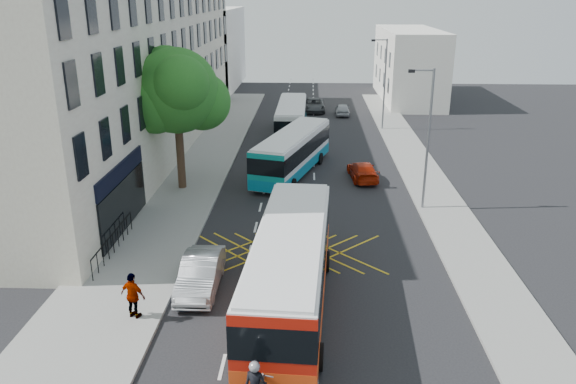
# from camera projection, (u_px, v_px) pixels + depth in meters

# --- Properties ---
(ground) EXTENTS (120.00, 120.00, 0.00)m
(ground) POSITION_uv_depth(u_px,v_px,m) (316.00, 320.00, 21.78)
(ground) COLOR black
(ground) RESTS_ON ground
(pavement_left) EXTENTS (5.00, 70.00, 0.15)m
(pavement_left) POSITION_uv_depth(u_px,v_px,m) (183.00, 188.00, 36.19)
(pavement_left) COLOR gray
(pavement_left) RESTS_ON ground
(pavement_right) EXTENTS (3.00, 70.00, 0.15)m
(pavement_right) POSITION_uv_depth(u_px,v_px,m) (433.00, 191.00, 35.58)
(pavement_right) COLOR gray
(pavement_right) RESTS_ON ground
(terrace_main) EXTENTS (8.30, 45.00, 13.50)m
(terrace_main) POSITION_uv_depth(u_px,v_px,m) (133.00, 64.00, 43.07)
(terrace_main) COLOR beige
(terrace_main) RESTS_ON ground
(terrace_far) EXTENTS (8.00, 20.00, 10.00)m
(terrace_far) POSITION_uv_depth(u_px,v_px,m) (205.00, 49.00, 72.36)
(terrace_far) COLOR silver
(terrace_far) RESTS_ON ground
(building_right) EXTENTS (6.00, 18.00, 8.00)m
(building_right) POSITION_uv_depth(u_px,v_px,m) (408.00, 65.00, 65.16)
(building_right) COLOR silver
(building_right) RESTS_ON ground
(street_tree) EXTENTS (6.30, 5.70, 8.80)m
(street_tree) POSITION_uv_depth(u_px,v_px,m) (176.00, 92.00, 34.06)
(street_tree) COLOR #382619
(street_tree) RESTS_ON pavement_left
(lamp_near) EXTENTS (1.45, 0.15, 8.00)m
(lamp_near) POSITION_uv_depth(u_px,v_px,m) (427.00, 133.00, 31.27)
(lamp_near) COLOR slate
(lamp_near) RESTS_ON pavement_right
(lamp_far) EXTENTS (1.45, 0.15, 8.00)m
(lamp_far) POSITION_uv_depth(u_px,v_px,m) (384.00, 79.00, 50.09)
(lamp_far) COLOR slate
(lamp_far) RESTS_ON pavement_right
(railings) EXTENTS (0.08, 5.60, 1.14)m
(railings) POSITION_uv_depth(u_px,v_px,m) (113.00, 242.00, 26.89)
(railings) COLOR black
(railings) RESTS_ON pavement_left
(bus_near) EXTENTS (3.42, 11.88, 3.30)m
(bus_near) POSITION_uv_depth(u_px,v_px,m) (290.00, 268.00, 22.17)
(bus_near) COLOR silver
(bus_near) RESTS_ON ground
(bus_mid) EXTENTS (5.32, 10.72, 2.94)m
(bus_mid) POSITION_uv_depth(u_px,v_px,m) (292.00, 152.00, 38.79)
(bus_mid) COLOR silver
(bus_mid) RESTS_ON ground
(bus_far) EXTENTS (2.65, 10.43, 2.93)m
(bus_far) POSITION_uv_depth(u_px,v_px,m) (292.00, 119.00, 49.04)
(bus_far) COLOR silver
(bus_far) RESTS_ON ground
(parked_car_blue) EXTENTS (1.92, 3.91, 1.28)m
(parked_car_blue) POSITION_uv_depth(u_px,v_px,m) (196.00, 278.00, 23.65)
(parked_car_blue) COLOR #0D1335
(parked_car_blue) RESTS_ON ground
(parked_car_silver) EXTENTS (1.58, 4.44, 1.46)m
(parked_car_silver) POSITION_uv_depth(u_px,v_px,m) (201.00, 273.00, 23.87)
(parked_car_silver) COLOR #989B9F
(parked_car_silver) RESTS_ON ground
(red_hatchback) EXTENTS (2.09, 4.26, 1.19)m
(red_hatchback) POSITION_uv_depth(u_px,v_px,m) (363.00, 171.00, 37.95)
(red_hatchback) COLOR #AA1F07
(red_hatchback) RESTS_ON ground
(distant_car_grey) EXTENTS (2.37, 4.84, 1.32)m
(distant_car_grey) POSITION_uv_depth(u_px,v_px,m) (314.00, 105.00, 59.46)
(distant_car_grey) COLOR #383B3E
(distant_car_grey) RESTS_ON ground
(distant_car_silver) EXTENTS (1.48, 3.53, 1.19)m
(distant_car_silver) POSITION_uv_depth(u_px,v_px,m) (342.00, 109.00, 57.67)
(distant_car_silver) COLOR #AAACB1
(distant_car_silver) RESTS_ON ground
(pedestrian_far) EXTENTS (1.19, 0.83, 1.88)m
(pedestrian_far) POSITION_uv_depth(u_px,v_px,m) (133.00, 296.00, 21.42)
(pedestrian_far) COLOR gray
(pedestrian_far) RESTS_ON pavement_left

